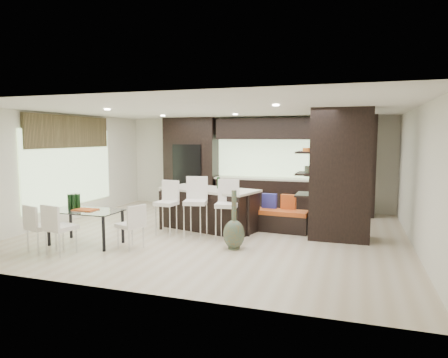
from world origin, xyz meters
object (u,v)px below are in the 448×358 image
(stool_mid, at_px, (196,213))
(stool_right, at_px, (227,216))
(kitchen_island, at_px, (209,209))
(chair_end, at_px, (130,228))
(stool_left, at_px, (166,213))
(chair_near, at_px, (61,231))
(floor_vase, at_px, (234,220))
(chair_far, at_px, (42,230))
(bench, at_px, (280,221))
(dining_table, at_px, (86,227))

(stool_mid, xyz_separation_m, stool_right, (0.69, 0.01, -0.02))
(kitchen_island, bearing_deg, chair_end, -97.23)
(stool_left, xyz_separation_m, chair_near, (-1.15, -1.92, -0.05))
(floor_vase, xyz_separation_m, chair_far, (-3.32, -1.30, -0.15))
(kitchen_island, height_order, floor_vase, floor_vase)
(stool_left, height_order, chair_far, stool_left)
(floor_vase, bearing_deg, stool_mid, 149.93)
(stool_mid, relative_size, stool_right, 1.03)
(stool_left, height_order, bench, stool_left)
(kitchen_island, xyz_separation_m, chair_near, (-1.85, -2.72, -0.05))
(stool_mid, height_order, dining_table, stool_mid)
(dining_table, relative_size, chair_far, 1.73)
(stool_mid, distance_m, chair_near, 2.65)
(kitchen_island, relative_size, stool_left, 2.39)
(stool_mid, distance_m, stool_right, 0.69)
(stool_right, bearing_deg, stool_mid, 172.62)
(stool_left, height_order, floor_vase, floor_vase)
(stool_mid, bearing_deg, kitchen_island, 77.82)
(stool_mid, height_order, chair_end, stool_mid)
(chair_far, height_order, chair_end, chair_far)
(stool_left, height_order, chair_end, stool_left)
(floor_vase, relative_size, chair_far, 1.37)
(chair_near, bearing_deg, chair_far, -169.76)
(kitchen_island, xyz_separation_m, floor_vase, (1.03, -1.41, 0.09))
(stool_left, bearing_deg, floor_vase, -13.83)
(kitchen_island, relative_size, floor_vase, 2.02)
(stool_mid, distance_m, chair_end, 1.47)
(dining_table, height_order, chair_end, chair_end)
(kitchen_island, distance_m, dining_table, 2.73)
(bench, bearing_deg, stool_mid, -141.16)
(stool_mid, height_order, stool_right, stool_mid)
(chair_near, distance_m, chair_end, 1.23)
(stool_left, bearing_deg, dining_table, -127.64)
(floor_vase, relative_size, dining_table, 0.79)
(stool_left, height_order, chair_near, stool_left)
(stool_left, xyz_separation_m, stool_right, (1.39, -0.01, 0.03))
(bench, xyz_separation_m, chair_near, (-3.46, -2.99, 0.18))
(floor_vase, distance_m, chair_far, 3.57)
(dining_table, distance_m, chair_near, 0.71)
(stool_mid, bearing_deg, chair_far, -152.53)
(stool_mid, relative_size, chair_end, 1.31)
(dining_table, bearing_deg, stool_mid, 33.14)
(kitchen_island, xyz_separation_m, dining_table, (-1.85, -2.01, -0.13))
(stool_left, height_order, dining_table, stool_left)
(stool_right, bearing_deg, floor_vase, -68.92)
(chair_near, bearing_deg, stool_left, 70.46)
(kitchen_island, bearing_deg, chair_far, -114.65)
(floor_vase, height_order, chair_end, floor_vase)
(kitchen_island, xyz_separation_m, stool_right, (0.69, -0.81, 0.03))
(stool_left, distance_m, bench, 2.55)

